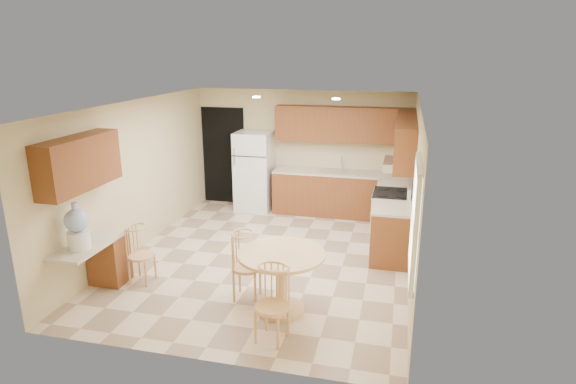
% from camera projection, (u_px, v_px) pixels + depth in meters
% --- Properties ---
extents(floor, '(5.50, 5.50, 0.00)m').
position_uv_depth(floor, '(267.00, 258.00, 7.87)').
color(floor, beige).
rests_on(floor, ground).
extents(ceiling, '(4.50, 5.50, 0.02)m').
position_uv_depth(ceiling, '(265.00, 104.00, 7.16)').
color(ceiling, white).
rests_on(ceiling, wall_back).
extents(wall_back, '(4.50, 0.02, 2.50)m').
position_uv_depth(wall_back, '(302.00, 150.00, 10.07)').
color(wall_back, '#C9BD88').
rests_on(wall_back, floor).
extents(wall_front, '(4.50, 0.02, 2.50)m').
position_uv_depth(wall_front, '(192.00, 255.00, 4.95)').
color(wall_front, '#C9BD88').
rests_on(wall_front, floor).
extents(wall_left, '(0.02, 5.50, 2.50)m').
position_uv_depth(wall_left, '(136.00, 176.00, 8.02)').
color(wall_left, '#C9BD88').
rests_on(wall_left, floor).
extents(wall_right, '(0.02, 5.50, 2.50)m').
position_uv_depth(wall_right, '(414.00, 195.00, 7.01)').
color(wall_right, '#C9BD88').
rests_on(wall_right, floor).
extents(doorway, '(0.90, 0.02, 2.10)m').
position_uv_depth(doorway, '(224.00, 156.00, 10.51)').
color(doorway, black).
rests_on(doorway, floor).
extents(base_cab_back, '(2.75, 0.60, 0.87)m').
position_uv_depth(base_cab_back, '(341.00, 194.00, 9.83)').
color(base_cab_back, brown).
rests_on(base_cab_back, floor).
extents(counter_back, '(2.75, 0.63, 0.04)m').
position_uv_depth(counter_back, '(341.00, 173.00, 9.70)').
color(counter_back, beige).
rests_on(counter_back, base_cab_back).
extents(base_cab_right_a, '(0.60, 0.59, 0.87)m').
position_uv_depth(base_cab_right_a, '(393.00, 207.00, 9.03)').
color(base_cab_right_a, brown).
rests_on(base_cab_right_a, floor).
extents(counter_right_a, '(0.63, 0.59, 0.04)m').
position_uv_depth(counter_right_a, '(395.00, 184.00, 8.90)').
color(counter_right_a, beige).
rests_on(counter_right_a, base_cab_right_a).
extents(base_cab_right_b, '(0.60, 0.80, 0.87)m').
position_uv_depth(base_cab_right_b, '(391.00, 235.00, 7.68)').
color(base_cab_right_b, brown).
rests_on(base_cab_right_b, floor).
extents(counter_right_b, '(0.63, 0.80, 0.04)m').
position_uv_depth(counter_right_b, '(392.00, 208.00, 7.55)').
color(counter_right_b, beige).
rests_on(counter_right_b, base_cab_right_b).
extents(upper_cab_back, '(2.75, 0.33, 0.70)m').
position_uv_depth(upper_cab_back, '(344.00, 125.00, 9.55)').
color(upper_cab_back, brown).
rests_on(upper_cab_back, wall_back).
extents(upper_cab_right, '(0.33, 2.42, 0.70)m').
position_uv_depth(upper_cab_right, '(406.00, 139.00, 8.00)').
color(upper_cab_right, brown).
rests_on(upper_cab_right, wall_right).
extents(upper_cab_left, '(0.33, 1.40, 0.70)m').
position_uv_depth(upper_cab_left, '(79.00, 163.00, 6.32)').
color(upper_cab_left, brown).
rests_on(upper_cab_left, wall_left).
extents(sink, '(0.78, 0.44, 0.01)m').
position_uv_depth(sink, '(340.00, 172.00, 9.70)').
color(sink, silver).
rests_on(sink, counter_back).
extents(range_hood, '(0.50, 0.76, 0.14)m').
position_uv_depth(range_hood, '(399.00, 164.00, 8.11)').
color(range_hood, silver).
rests_on(range_hood, upper_cab_right).
extents(desk_pedestal, '(0.48, 0.42, 0.72)m').
position_uv_depth(desk_pedestal, '(109.00, 259.00, 6.99)').
color(desk_pedestal, brown).
rests_on(desk_pedestal, floor).
extents(desk_top, '(0.50, 1.20, 0.04)m').
position_uv_depth(desk_top, '(90.00, 244.00, 6.52)').
color(desk_top, beige).
rests_on(desk_top, desk_pedestal).
extents(window, '(0.06, 1.12, 1.30)m').
position_uv_depth(window, '(415.00, 221.00, 5.22)').
color(window, white).
rests_on(window, wall_right).
extents(can_light_a, '(0.14, 0.14, 0.02)m').
position_uv_depth(can_light_a, '(256.00, 97.00, 8.39)').
color(can_light_a, white).
rests_on(can_light_a, ceiling).
extents(can_light_b, '(0.14, 0.14, 0.02)m').
position_uv_depth(can_light_b, '(336.00, 99.00, 8.08)').
color(can_light_b, white).
rests_on(can_light_b, ceiling).
extents(refrigerator, '(0.73, 0.71, 1.66)m').
position_uv_depth(refrigerator, '(254.00, 171.00, 10.08)').
color(refrigerator, white).
rests_on(refrigerator, floor).
extents(stove, '(0.65, 0.76, 1.09)m').
position_uv_depth(stove, '(391.00, 217.00, 8.40)').
color(stove, white).
rests_on(stove, floor).
extents(dining_table, '(1.12, 1.12, 0.83)m').
position_uv_depth(dining_table, '(281.00, 273.00, 6.13)').
color(dining_table, '#DEAB6F').
rests_on(dining_table, floor).
extents(chair_table_a, '(0.41, 0.53, 0.94)m').
position_uv_depth(chair_table_a, '(244.00, 262.00, 6.40)').
color(chair_table_a, '#DEAB6F').
rests_on(chair_table_a, floor).
extents(chair_table_b, '(0.40, 0.41, 0.91)m').
position_uv_depth(chair_table_b, '(270.00, 301.00, 5.43)').
color(chair_table_b, '#DEAB6F').
rests_on(chair_table_b, floor).
extents(chair_desk, '(0.37, 0.48, 0.84)m').
position_uv_depth(chair_desk, '(138.00, 251.00, 6.88)').
color(chair_desk, '#DEAB6F').
rests_on(chair_desk, floor).
extents(water_crock, '(0.31, 0.31, 0.64)m').
position_uv_depth(water_crock, '(77.00, 228.00, 6.24)').
color(water_crock, white).
rests_on(water_crock, desk_top).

